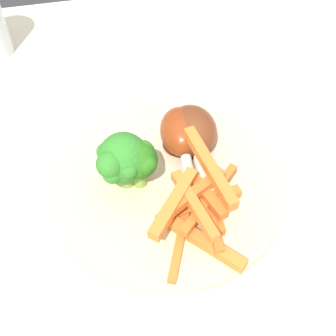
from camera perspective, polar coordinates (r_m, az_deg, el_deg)
dining_table at (r=0.61m, az=-7.63°, el=-8.22°), size 1.02×0.78×0.75m
dinner_plate at (r=0.49m, az=0.00°, el=-1.90°), size 0.26×0.26×0.01m
broccoli_floret_front at (r=0.45m, az=-5.94°, el=1.10°), size 0.06×0.06×0.07m
broccoli_floret_middle at (r=0.45m, az=-3.93°, el=0.79°), size 0.04×0.04×0.06m
carrot_fries_pile at (r=0.44m, az=4.08°, el=-4.66°), size 0.11×0.16×0.05m
chicken_drumstick_near at (r=0.50m, az=3.26°, el=4.57°), size 0.06×0.13×0.04m
chicken_drumstick_far at (r=0.50m, az=1.83°, el=4.36°), size 0.06×0.12×0.04m
napkin at (r=0.75m, az=13.78°, el=17.70°), size 0.16×0.18×0.00m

